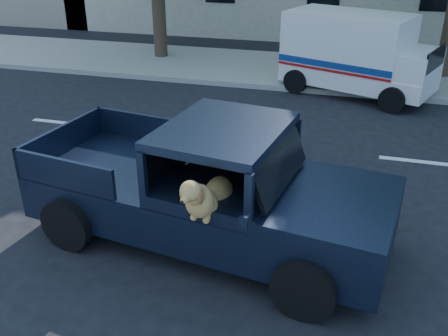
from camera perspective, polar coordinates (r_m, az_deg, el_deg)
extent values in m
plane|color=black|center=(7.99, -6.18, -6.19)|extent=(120.00, 120.00, 0.00)
cube|color=gray|center=(16.19, 5.77, 11.19)|extent=(60.00, 4.00, 0.15)
cube|color=black|center=(7.25, -1.83, -3.92)|extent=(5.40, 2.73, 0.65)
cube|color=black|center=(6.55, 12.78, -4.04)|extent=(1.77, 2.18, 0.16)
cube|color=black|center=(6.64, -0.03, 4.32)|extent=(1.80, 2.11, 0.12)
cube|color=black|center=(6.52, 6.43, 0.39)|extent=(0.50, 1.73, 0.56)
cube|color=black|center=(6.64, -0.04, -5.08)|extent=(0.62, 0.62, 0.38)
cube|color=black|center=(5.58, 2.24, -6.26)|extent=(0.11, 0.06, 0.16)
cube|color=silver|center=(14.24, 14.98, 10.14)|extent=(4.28, 3.03, 0.47)
cube|color=silver|center=(14.16, 14.00, 14.06)|extent=(3.59, 2.77, 1.40)
cube|color=silver|center=(13.65, 21.29, 11.01)|extent=(1.39, 1.91, 0.65)
cube|color=navy|center=(13.47, 12.22, 11.39)|extent=(2.97, 1.13, 0.17)
cube|color=#9E0F0F|center=(13.51, 12.16, 10.78)|extent=(2.97, 1.13, 0.07)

